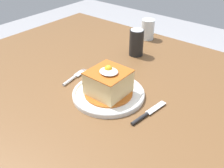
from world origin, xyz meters
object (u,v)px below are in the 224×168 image
(main_plate, at_px, (109,93))
(fork, at_px, (73,78))
(drinking_glass, at_px, (148,31))
(knife, at_px, (145,115))
(soda_can, at_px, (136,43))

(main_plate, relative_size, fork, 1.85)
(fork, height_order, drinking_glass, drinking_glass)
(knife, xyz_separation_m, drinking_glass, (-0.34, 0.55, 0.04))
(main_plate, distance_m, knife, 0.17)
(fork, bearing_deg, soda_can, 78.66)
(drinking_glass, bearing_deg, fork, -90.77)
(knife, bearing_deg, soda_can, 128.16)
(main_plate, height_order, knife, main_plate)
(knife, height_order, drinking_glass, drinking_glass)
(main_plate, relative_size, drinking_glass, 2.50)
(soda_can, height_order, drinking_glass, soda_can)
(fork, bearing_deg, drinking_glass, 89.23)
(fork, bearing_deg, main_plate, 1.65)
(fork, height_order, knife, same)
(main_plate, distance_m, drinking_glass, 0.57)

